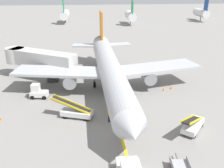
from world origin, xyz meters
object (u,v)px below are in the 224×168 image
(belt_loader_forward_hold, at_px, (193,125))
(ground_crew_marshaller, at_px, (109,115))
(ground_crew_wing_walker, at_px, (130,132))
(belt_loader_aft_hold, at_px, (76,111))
(safety_cone_nose_left, at_px, (164,89))
(baggage_tug_near_wing, at_px, (38,92))
(jet_bridge, at_px, (36,58))
(safety_cone_nose_right, at_px, (0,118))
(safety_cone_wingtip_left, at_px, (171,88))
(airliner, at_px, (110,69))

(belt_loader_forward_hold, bearing_deg, ground_crew_marshaller, 163.09)
(ground_crew_wing_walker, bearing_deg, ground_crew_marshaller, 116.74)
(ground_crew_wing_walker, bearing_deg, belt_loader_aft_hold, 138.00)
(belt_loader_aft_hold, height_order, safety_cone_nose_left, belt_loader_aft_hold)
(baggage_tug_near_wing, bearing_deg, belt_loader_forward_hold, -28.99)
(safety_cone_nose_left, bearing_deg, jet_bridge, 160.72)
(safety_cone_nose_left, xyz_separation_m, safety_cone_nose_right, (-21.94, -6.77, 0.00))
(ground_crew_marshaller, bearing_deg, ground_crew_wing_walker, -63.26)
(ground_crew_wing_walker, bearing_deg, belt_loader_forward_hold, 7.89)
(safety_cone_wingtip_left, bearing_deg, safety_cone_nose_left, -160.59)
(baggage_tug_near_wing, bearing_deg, safety_cone_wingtip_left, 3.88)
(baggage_tug_near_wing, distance_m, safety_cone_nose_left, 18.48)
(airliner, xyz_separation_m, belt_loader_forward_hold, (8.20, -11.91, -2.64))
(belt_loader_aft_hold, distance_m, safety_cone_nose_left, 14.65)
(baggage_tug_near_wing, relative_size, safety_cone_nose_left, 5.79)
(jet_bridge, xyz_separation_m, safety_cone_nose_right, (-2.06, -13.72, -3.32))
(jet_bridge, relative_size, safety_cone_wingtip_left, 28.19)
(baggage_tug_near_wing, distance_m, belt_loader_forward_hold, 21.15)
(airliner, height_order, belt_loader_aft_hold, airliner)
(baggage_tug_near_wing, distance_m, ground_crew_wing_walker, 15.96)
(baggage_tug_near_wing, height_order, safety_cone_wingtip_left, baggage_tug_near_wing)
(safety_cone_nose_right, xyz_separation_m, safety_cone_wingtip_left, (23.26, 7.24, 0.00))
(baggage_tug_near_wing, xyz_separation_m, belt_loader_aft_hold, (5.53, -6.02, -0.15))
(jet_bridge, height_order, belt_loader_aft_hold, jet_bridge)
(baggage_tug_near_wing, bearing_deg, belt_loader_aft_hold, -47.43)
(jet_bridge, xyz_separation_m, belt_loader_aft_hold, (6.96, -13.84, -2.77))
(airliner, relative_size, safety_cone_wingtip_left, 80.19)
(baggage_tug_near_wing, bearing_deg, ground_crew_marshaller, -38.45)
(airliner, relative_size, belt_loader_forward_hold, 7.57)
(airliner, height_order, ground_crew_marshaller, airliner)
(jet_bridge, height_order, ground_crew_marshaller, jet_bridge)
(airliner, distance_m, safety_cone_nose_left, 8.79)
(airliner, height_order, belt_loader_forward_hold, airliner)
(ground_crew_marshaller, relative_size, safety_cone_wingtip_left, 3.86)
(baggage_tug_near_wing, xyz_separation_m, ground_crew_marshaller, (9.44, -7.50, -0.02))
(jet_bridge, xyz_separation_m, ground_crew_marshaller, (10.88, -15.32, -2.63))
(ground_crew_wing_walker, distance_m, safety_cone_wingtip_left, 15.17)
(baggage_tug_near_wing, bearing_deg, safety_cone_nose_right, -120.65)
(ground_crew_wing_walker, xyz_separation_m, safety_cone_nose_left, (7.11, 12.12, -0.69))
(safety_cone_wingtip_left, bearing_deg, airliner, 178.07)
(belt_loader_forward_hold, height_order, ground_crew_wing_walker, belt_loader_forward_hold)
(airliner, distance_m, ground_crew_marshaller, 9.53)
(airliner, height_order, safety_cone_nose_right, airliner)
(belt_loader_aft_hold, bearing_deg, airliner, 58.17)
(baggage_tug_near_wing, xyz_separation_m, ground_crew_wing_walker, (11.33, -11.24, -0.02))
(belt_loader_forward_hold, xyz_separation_m, ground_crew_wing_walker, (-7.17, -0.99, 0.13))
(belt_loader_aft_hold, relative_size, safety_cone_wingtip_left, 11.70)
(airliner, height_order, jet_bridge, airliner)
(airliner, distance_m, belt_loader_forward_hold, 14.70)
(ground_crew_marshaller, xyz_separation_m, ground_crew_wing_walker, (1.89, -3.75, 0.00))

